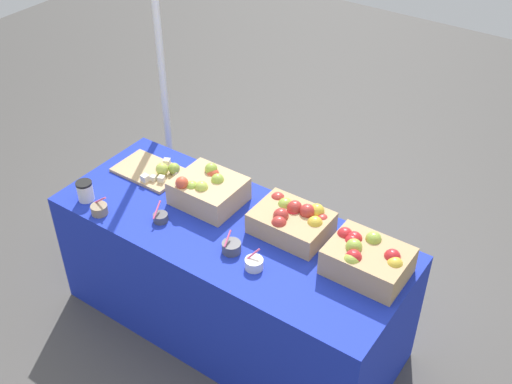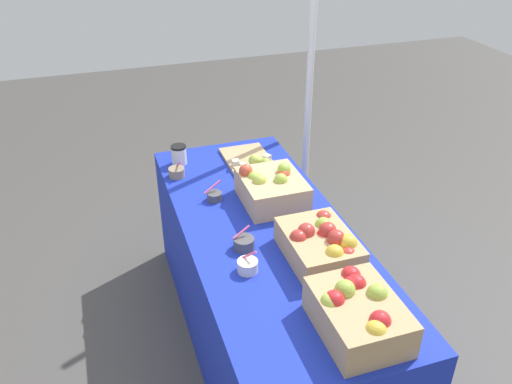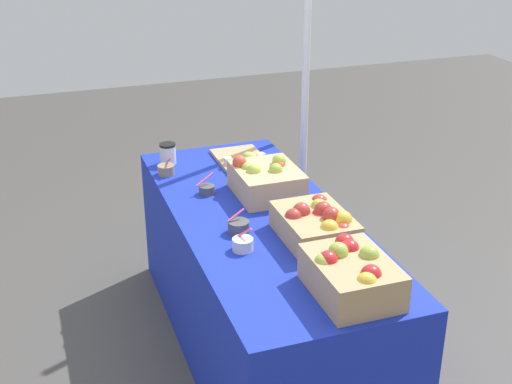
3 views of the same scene
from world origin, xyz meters
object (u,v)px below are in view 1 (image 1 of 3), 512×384
apple_crate_left (367,259)px  sample_bowl_far (231,247)px  apple_crate_middle (293,220)px  coffee_cup (85,191)px  sample_bowl_extra (99,209)px  apple_crate_right (208,190)px  tent_pole (162,68)px  sample_bowl_mid (254,264)px  cutting_board_front (155,170)px  sample_bowl_near (160,217)px

apple_crate_left → sample_bowl_far: (-0.60, -0.24, -0.06)m
apple_crate_middle → coffee_cup: (-1.06, -0.41, -0.02)m
sample_bowl_extra → apple_crate_left: bearing=16.6°
apple_crate_right → tent_pole: (-0.75, 0.52, 0.29)m
sample_bowl_mid → sample_bowl_far: sample_bowl_mid is taller
apple_crate_middle → coffee_cup: 1.13m
apple_crate_right → cutting_board_front: apple_crate_right is taller
sample_bowl_near → coffee_cup: (-0.45, -0.09, 0.03)m
apple_crate_left → apple_crate_middle: bearing=172.8°
sample_bowl_mid → tent_pole: tent_pole is taller
cutting_board_front → sample_bowl_extra: (0.01, -0.43, 0.00)m
apple_crate_left → sample_bowl_mid: apple_crate_left is taller
apple_crate_left → tent_pole: 1.80m
tent_pole → sample_bowl_mid: bearing=-32.7°
apple_crate_right → sample_bowl_extra: (-0.41, -0.41, -0.05)m
sample_bowl_extra → apple_crate_right: bearing=45.2°
apple_crate_right → coffee_cup: 0.66m
apple_crate_middle → apple_crate_right: bearing=-174.6°
sample_bowl_far → tent_pole: tent_pole is taller
tent_pole → apple_crate_middle: bearing=-20.5°
coffee_cup → apple_crate_middle: bearing=21.3°
tent_pole → apple_crate_right: bearing=-34.5°
sample_bowl_near → tent_pole: bearing=129.5°
apple_crate_right → sample_bowl_far: size_ratio=3.49×
sample_bowl_mid → tent_pole: bearing=147.3°
cutting_board_front → sample_bowl_extra: bearing=-89.2°
sample_bowl_extra → tent_pole: 1.05m
sample_bowl_extra → tent_pole: tent_pole is taller
sample_bowl_near → coffee_cup: bearing=-168.5°
sample_bowl_extra → coffee_cup: (-0.15, 0.04, 0.03)m
cutting_board_front → sample_bowl_far: 0.80m
sample_bowl_far → sample_bowl_extra: size_ratio=0.92×
cutting_board_front → coffee_cup: 0.42m
apple_crate_middle → coffee_cup: apple_crate_middle is taller
apple_crate_middle → apple_crate_right: (-0.50, -0.05, 0.00)m
apple_crate_middle → apple_crate_left: bearing=-7.2°
coffee_cup → sample_bowl_mid: bearing=4.5°
apple_crate_right → apple_crate_middle: bearing=5.4°
apple_crate_middle → cutting_board_front: 0.92m
apple_crate_right → cutting_board_front: (-0.41, 0.03, -0.05)m
apple_crate_left → coffee_cup: apple_crate_left is taller
apple_crate_middle → cutting_board_front: (-0.92, -0.02, -0.05)m
cutting_board_front → tent_pole: size_ratio=0.17×
sample_bowl_extra → apple_crate_middle: bearing=26.6°
cutting_board_front → sample_bowl_extra: 0.43m
cutting_board_front → sample_bowl_far: bearing=-20.2°
cutting_board_front → coffee_cup: bearing=-109.8°
apple_crate_left → sample_bowl_far: apple_crate_left is taller
tent_pole → apple_crate_left: bearing=-17.2°
sample_bowl_extra → sample_bowl_mid: bearing=7.9°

